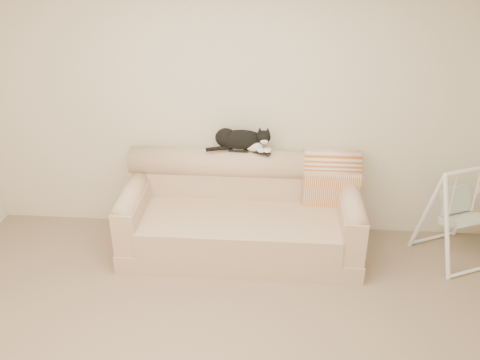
# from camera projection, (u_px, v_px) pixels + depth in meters

# --- Properties ---
(room_shell) EXTENTS (5.04, 4.04, 2.60)m
(room_shell) POSITION_uv_depth(u_px,v_px,m) (216.00, 184.00, 3.05)
(room_shell) COLOR beige
(room_shell) RESTS_ON ground
(sofa) EXTENTS (2.20, 0.93, 0.90)m
(sofa) POSITION_uv_depth(u_px,v_px,m) (242.00, 215.00, 5.02)
(sofa) COLOR tan
(sofa) RESTS_ON ground
(remote_a) EXTENTS (0.18, 0.06, 0.03)m
(remote_a) POSITION_uv_depth(u_px,v_px,m) (238.00, 150.00, 4.97)
(remote_a) COLOR black
(remote_a) RESTS_ON sofa
(remote_b) EXTENTS (0.17, 0.12, 0.02)m
(remote_b) POSITION_uv_depth(u_px,v_px,m) (262.00, 153.00, 4.92)
(remote_b) COLOR black
(remote_b) RESTS_ON sofa
(tuxedo_cat) EXTENTS (0.61, 0.23, 0.24)m
(tuxedo_cat) POSITION_uv_depth(u_px,v_px,m) (241.00, 140.00, 4.94)
(tuxedo_cat) COLOR black
(tuxedo_cat) RESTS_ON sofa
(throw_blanket) EXTENTS (0.52, 0.38, 0.58)m
(throw_blanket) POSITION_uv_depth(u_px,v_px,m) (331.00, 171.00, 4.99)
(throw_blanket) COLOR #BB5B1C
(throw_blanket) RESTS_ON sofa
(baby_swing) EXTENTS (0.76, 0.78, 0.92)m
(baby_swing) POSITION_uv_depth(u_px,v_px,m) (459.00, 213.00, 4.83)
(baby_swing) COLOR white
(baby_swing) RESTS_ON ground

